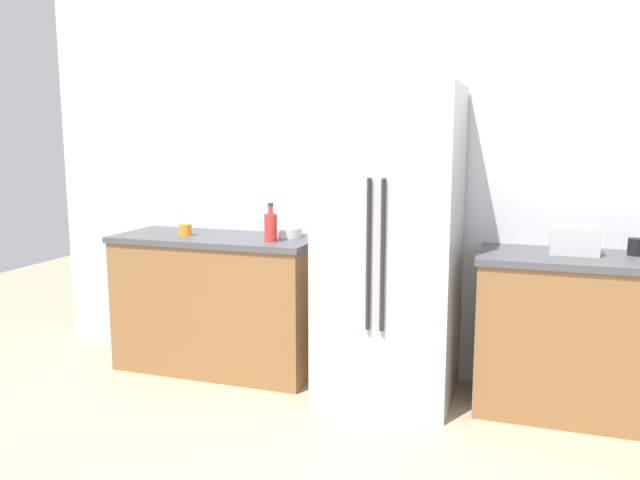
% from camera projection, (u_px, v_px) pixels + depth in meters
% --- Properties ---
extents(kitchen_back_panel, '(4.95, 0.10, 3.06)m').
position_uv_depth(kitchen_back_panel, '(373.00, 147.00, 4.23)').
color(kitchen_back_panel, silver).
rests_on(kitchen_back_panel, ground_plane).
extents(counter_left, '(1.39, 0.60, 0.93)m').
position_uv_depth(counter_left, '(218.00, 302.00, 4.40)').
color(counter_left, olive).
rests_on(counter_left, ground_plane).
extents(counter_right, '(1.53, 0.60, 0.93)m').
position_uv_depth(counter_right, '(615.00, 338.00, 3.60)').
color(counter_right, olive).
rests_on(counter_right, ground_plane).
extents(refrigerator, '(0.80, 0.74, 1.90)m').
position_uv_depth(refrigerator, '(390.00, 245.00, 3.86)').
color(refrigerator, '#B7BABF').
rests_on(refrigerator, ground_plane).
extents(toaster, '(0.26, 0.14, 0.16)m').
position_uv_depth(toaster, '(575.00, 240.00, 3.62)').
color(toaster, silver).
rests_on(toaster, counter_right).
extents(bottle_a, '(0.08, 0.08, 0.25)m').
position_uv_depth(bottle_a, '(271.00, 227.00, 4.08)').
color(bottle_a, red).
rests_on(bottle_a, counter_left).
extents(cup_a, '(0.09, 0.09, 0.08)m').
position_uv_depth(cup_a, '(185.00, 230.00, 4.33)').
color(cup_a, orange).
rests_on(cup_a, counter_left).
extents(cup_c, '(0.09, 0.09, 0.10)m').
position_uv_depth(cup_c, '(636.00, 247.00, 3.60)').
color(cup_c, black).
rests_on(cup_c, counter_right).
extents(bowl_a, '(0.20, 0.20, 0.06)m').
position_uv_depth(bowl_a, '(287.00, 232.00, 4.27)').
color(bowl_a, white).
rests_on(bowl_a, counter_left).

